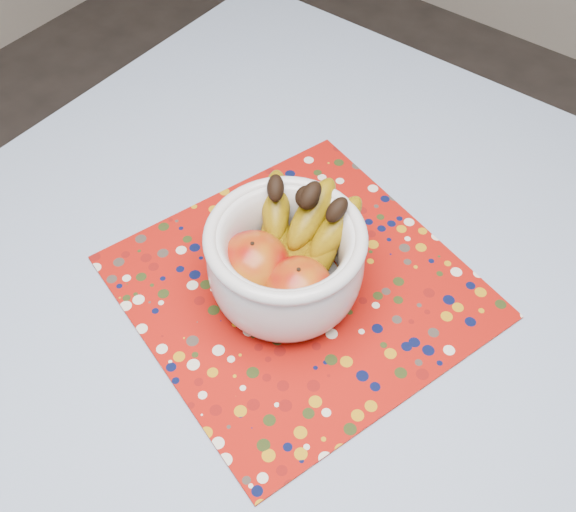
% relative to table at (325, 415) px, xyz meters
% --- Properties ---
extents(table, '(1.20, 1.20, 0.75)m').
position_rel_table_xyz_m(table, '(0.00, 0.00, 0.00)').
color(table, brown).
rests_on(table, ground).
extents(tablecloth, '(1.32, 1.32, 0.01)m').
position_rel_table_xyz_m(tablecloth, '(0.00, 0.00, 0.08)').
color(tablecloth, '#607DA1').
rests_on(tablecloth, table).
extents(placemat, '(0.52, 0.52, 0.00)m').
position_rel_table_xyz_m(placemat, '(-0.12, 0.09, 0.09)').
color(placemat, '#970F08').
rests_on(placemat, tablecloth).
extents(fruit_bowl, '(0.22, 0.22, 0.16)m').
position_rel_table_xyz_m(fruit_bowl, '(-0.13, 0.09, 0.16)').
color(fruit_bowl, silver).
rests_on(fruit_bowl, placemat).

